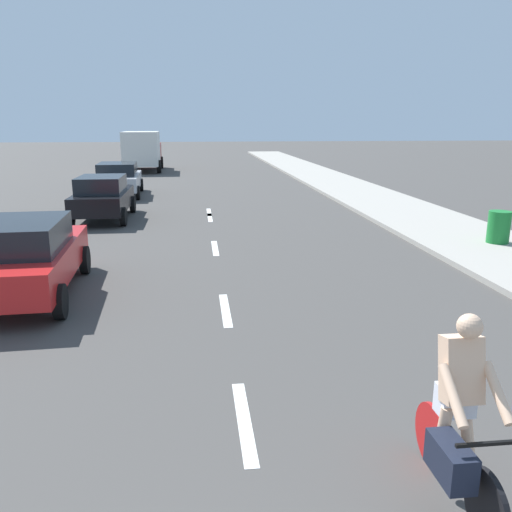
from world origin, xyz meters
TOP-DOWN VIEW (x-y plane):
  - ground_plane at (0.00, 20.00)m, footprint 160.00×160.00m
  - sidewalk_strip at (7.47, 22.00)m, footprint 3.60×80.00m
  - lane_stripe_1 at (0.00, 5.15)m, footprint 0.16×1.80m
  - lane_stripe_2 at (0.00, 8.96)m, footprint 0.16×1.80m
  - lane_stripe_3 at (0.00, 14.00)m, footprint 0.16×1.80m
  - lane_stripe_4 at (0.00, 18.94)m, footprint 0.16×1.80m
  - lane_stripe_5 at (0.00, 20.12)m, footprint 0.16×1.80m
  - cyclist at (1.76, 3.58)m, footprint 0.62×1.71m
  - parked_car_red at (-3.93, 10.23)m, footprint 2.20×4.46m
  - parked_car_black at (-3.81, 18.98)m, footprint 1.91×4.12m
  - parked_car_silver at (-4.14, 25.45)m, footprint 2.27×4.67m
  - delivery_truck at (-4.22, 38.87)m, footprint 2.77×6.28m
  - trash_bin_near at (7.87, 13.19)m, footprint 0.60×0.60m

SIDE VIEW (x-z plane):
  - ground_plane at x=0.00m, z-range 0.00..0.00m
  - lane_stripe_1 at x=0.00m, z-range 0.00..0.01m
  - lane_stripe_2 at x=0.00m, z-range 0.00..0.01m
  - lane_stripe_3 at x=0.00m, z-range 0.00..0.01m
  - lane_stripe_4 at x=0.00m, z-range 0.00..0.01m
  - lane_stripe_5 at x=0.00m, z-range 0.00..0.01m
  - sidewalk_strip at x=7.47m, z-range 0.00..0.14m
  - trash_bin_near at x=7.87m, z-range 0.14..1.03m
  - cyclist at x=1.76m, z-range -0.08..1.74m
  - parked_car_black at x=-3.81m, z-range 0.05..1.62m
  - parked_car_red at x=-3.93m, z-range 0.06..1.63m
  - parked_car_silver at x=-4.14m, z-range 0.06..1.63m
  - delivery_truck at x=-4.22m, z-range 0.10..2.90m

